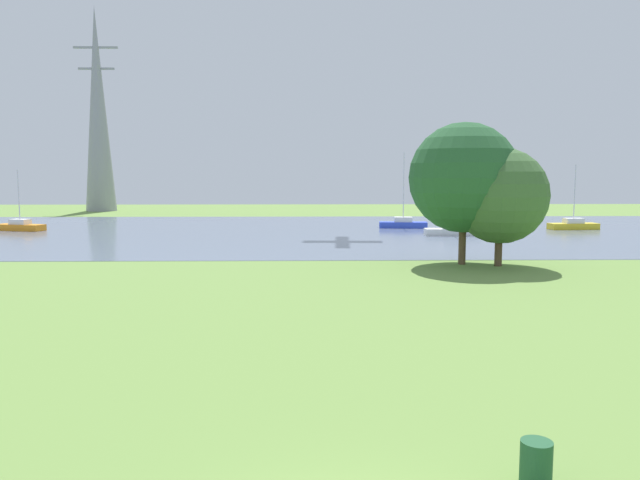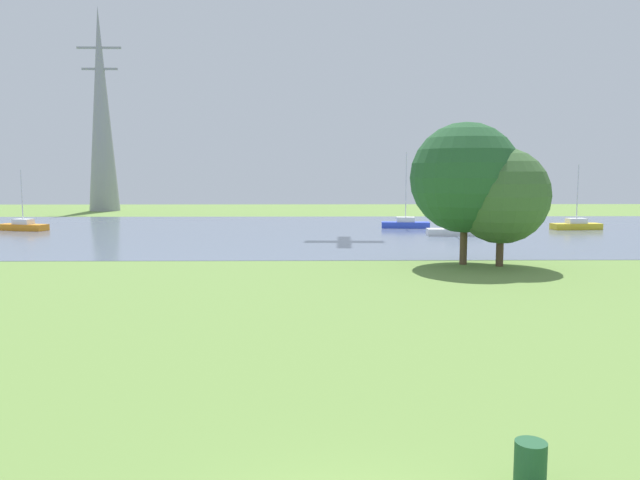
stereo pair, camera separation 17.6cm
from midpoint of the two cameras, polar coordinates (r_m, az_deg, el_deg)
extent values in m
plane|color=olive|center=(30.66, 0.32, -4.08)|extent=(160.00, 160.00, 0.00)
cylinder|color=#1E512D|center=(12.02, 19.47, -19.11)|extent=(0.56, 0.56, 0.80)
cube|color=slate|center=(58.43, -0.26, 0.83)|extent=(140.00, 40.00, 0.02)
cube|color=blue|center=(62.53, 8.06, 1.41)|extent=(4.93, 1.98, 0.60)
cube|color=white|center=(62.49, 8.07, 1.91)|extent=(1.90, 1.28, 0.50)
cylinder|color=silver|center=(62.33, 8.12, 4.91)|extent=(0.10, 0.10, 7.03)
cube|color=yellow|center=(65.25, 22.88, 1.18)|extent=(4.92, 1.94, 0.60)
cube|color=white|center=(65.21, 22.90, 1.66)|extent=(1.89, 1.26, 0.50)
cylinder|color=silver|center=(65.07, 22.99, 3.98)|extent=(0.10, 0.10, 5.77)
cube|color=orange|center=(65.80, -25.90, 1.08)|extent=(5.03, 2.82, 0.60)
cube|color=white|center=(65.76, -25.92, 1.56)|extent=(2.04, 1.57, 0.50)
cylinder|color=silver|center=(65.63, -26.02, 3.63)|extent=(0.10, 0.10, 5.25)
cube|color=white|center=(55.59, 12.51, 0.73)|extent=(4.83, 1.61, 0.60)
cube|color=white|center=(55.54, 12.52, 1.30)|extent=(1.82, 1.14, 0.50)
cylinder|color=silver|center=(55.38, 12.59, 4.23)|extent=(0.10, 0.10, 6.19)
cylinder|color=brown|center=(37.95, 13.40, -0.03)|extent=(0.44, 0.44, 2.92)
sphere|color=#26582F|center=(37.73, 13.54, 5.68)|extent=(6.62, 6.62, 6.62)
cylinder|color=brown|center=(37.80, 16.58, -0.70)|extent=(0.44, 0.44, 2.20)
sphere|color=#3E6435|center=(37.57, 16.72, 3.97)|extent=(5.66, 5.66, 5.66)
cone|color=gray|center=(96.88, -19.71, 11.37)|extent=(4.40, 4.40, 29.61)
cube|color=gray|center=(98.14, -19.91, 16.53)|extent=(6.40, 0.30, 0.30)
cube|color=gray|center=(97.63, -19.84, 14.80)|extent=(5.20, 0.30, 0.30)
camera|label=1|loc=(0.09, -89.81, 0.02)|focal=34.25mm
camera|label=2|loc=(0.09, 90.19, -0.02)|focal=34.25mm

